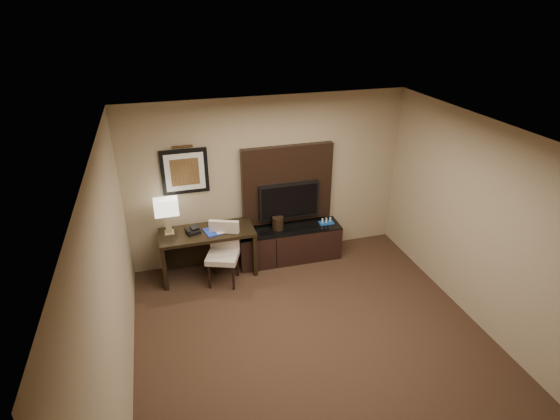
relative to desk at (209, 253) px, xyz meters
name	(u,v)px	position (x,y,z in m)	size (l,w,h in m)	color
floor	(321,354)	(1.08, -2.14, -0.39)	(4.50, 5.00, 0.01)	#322016
ceiling	(332,146)	(1.08, -2.14, 2.31)	(4.50, 5.00, 0.01)	silver
wall_back	(268,180)	(1.08, 0.36, 0.96)	(4.50, 0.01, 2.70)	#9B8969
wall_left	(113,298)	(-1.17, -2.14, 0.96)	(0.01, 5.00, 2.70)	#9B8969
wall_right	(495,235)	(3.33, -2.14, 0.96)	(0.01, 5.00, 2.70)	#9B8969
desk	(209,253)	(0.00, 0.00, 0.00)	(1.44, 0.62, 0.77)	black
credenza	(289,244)	(1.35, 0.06, -0.09)	(1.70, 0.47, 0.59)	black
tv_wall_panel	(287,184)	(1.38, 0.30, 0.88)	(1.50, 0.12, 1.30)	black
tv	(289,201)	(1.38, 0.20, 0.63)	(1.00, 0.08, 0.60)	black
artwork	(185,172)	(-0.22, 0.33, 1.26)	(0.70, 0.04, 0.70)	black
picture_light	(182,147)	(-0.22, 0.30, 1.66)	(0.04, 0.04, 0.30)	#402914
desk_chair	(223,256)	(0.18, -0.30, 0.09)	(0.46, 0.53, 0.95)	beige
table_lamp	(167,217)	(-0.55, 0.10, 0.66)	(0.34, 0.19, 0.56)	tan
desk_phone	(193,230)	(-0.21, 0.00, 0.43)	(0.19, 0.17, 0.10)	black
blue_folder	(212,232)	(0.08, -0.05, 0.39)	(0.22, 0.29, 0.02)	#1A35AB
book	(214,225)	(0.12, -0.07, 0.51)	(0.18, 0.02, 0.24)	#C2AC98
ice_bucket	(278,223)	(1.16, 0.09, 0.31)	(0.19, 0.19, 0.21)	black
minibar_tray	(326,221)	(1.99, 0.05, 0.25)	(0.24, 0.15, 0.09)	#164594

